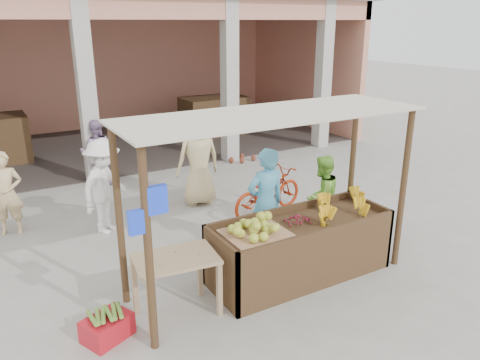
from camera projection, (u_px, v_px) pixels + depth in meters
ground at (270, 284)px, 6.50m from camera, size 60.00×60.00×0.00m
market_building at (95, 50)px, 12.96m from camera, size 14.40×6.40×4.20m
fruit_stall at (300, 250)px, 6.61m from camera, size 2.60×0.95×0.80m
stall_awning at (270, 146)px, 5.90m from camera, size 4.09×1.35×2.39m
banana_heap at (340, 208)px, 6.79m from camera, size 1.06×0.58×0.19m
melon_tray at (256, 230)px, 6.05m from camera, size 0.82×0.71×0.21m
berry_heap at (298, 219)px, 6.47m from camera, size 0.44×0.36×0.14m
side_table at (176, 267)px, 5.63m from camera, size 1.05×0.76×0.79m
papaya_pile at (175, 250)px, 5.55m from camera, size 0.66×0.37×0.19m
red_crate at (107, 328)px, 5.35m from camera, size 0.63×0.56×0.27m
plantain_bundle at (106, 315)px, 5.30m from camera, size 0.41×0.29×0.08m
produce_sacks at (242, 150)px, 12.05m from camera, size 1.07×0.80×0.65m
vendor_blue at (266, 200)px, 7.02m from camera, size 0.70×0.52×1.84m
vendor_green at (322, 195)px, 7.73m from camera, size 0.79×0.57×1.49m
motorcycle at (268, 191)px, 8.75m from camera, size 0.92×1.81×0.90m
shopper_a at (104, 183)px, 7.87m from camera, size 1.23×1.18×1.78m
shopper_c at (198, 155)px, 9.09m from camera, size 0.99×0.66×2.01m
shopper_e at (6, 192)px, 7.84m from camera, size 0.65×0.56×1.50m
shopper_f at (96, 149)px, 10.25m from camera, size 0.87×0.65×1.60m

